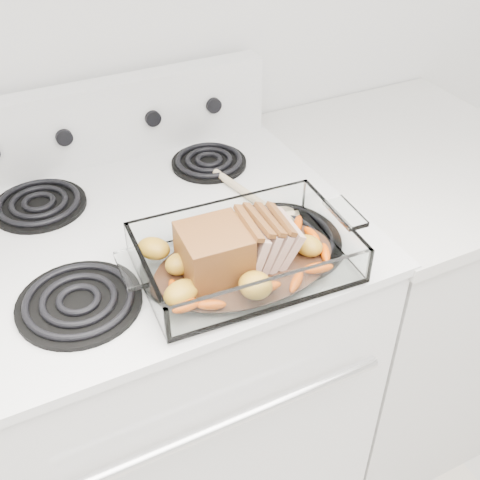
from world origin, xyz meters
name	(u,v)px	position (x,y,z in m)	size (l,w,h in m)	color
electric_range	(170,373)	(0.00, 1.66, 0.48)	(0.78, 0.70, 1.12)	white
counter_right	(390,295)	(0.67, 1.66, 0.47)	(0.58, 0.68, 0.93)	silver
baking_dish	(245,259)	(0.10, 1.45, 0.96)	(0.36, 0.24, 0.07)	white
pork_roast	(230,250)	(0.07, 1.45, 1.00)	(0.21, 0.11, 0.09)	brown
roast_vegetables	(235,246)	(0.09, 1.48, 0.97)	(0.34, 0.18, 0.04)	#E83F00
wooden_spoon	(267,204)	(0.23, 1.61, 0.94)	(0.09, 0.24, 0.02)	beige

